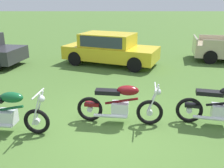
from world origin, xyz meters
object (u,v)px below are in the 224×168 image
motorcycle_maroon (119,104)px  motorcycle_green (5,113)px  motorcycle_black (220,107)px  car_yellow (109,47)px

motorcycle_maroon → motorcycle_green: bearing=-162.7°
motorcycle_green → motorcycle_maroon: bearing=16.2°
motorcycle_green → motorcycle_black: bearing=9.9°
motorcycle_green → car_yellow: (2.26, 6.24, 0.31)m
motorcycle_green → motorcycle_maroon: (2.58, 0.44, -0.00)m
motorcycle_black → car_yellow: car_yellow is taller
motorcycle_black → motorcycle_green: bearing=-162.7°
motorcycle_green → motorcycle_black: (4.96, 0.30, 0.00)m
car_yellow → motorcycle_maroon: bearing=-64.5°
motorcycle_green → motorcycle_black: size_ratio=1.02×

